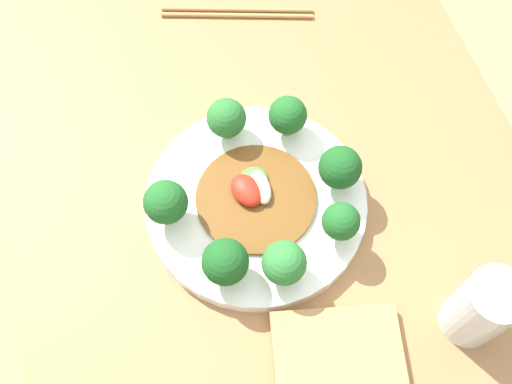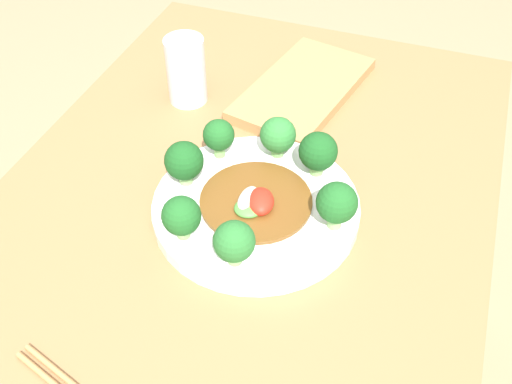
{
  "view_description": "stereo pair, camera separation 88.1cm",
  "coord_description": "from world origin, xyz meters",
  "px_view_note": "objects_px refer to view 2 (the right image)",
  "views": [
    {
      "loc": [
        0.3,
        -0.12,
        1.47
      ],
      "look_at": [
        -0.03,
        -0.03,
        0.8
      ],
      "focal_mm": 42.0,
      "sensor_mm": 36.0,
      "label": 1
    },
    {
      "loc": [
        -0.57,
        -0.23,
        1.37
      ],
      "look_at": [
        -0.03,
        -0.03,
        0.8
      ],
      "focal_mm": 42.0,
      "sensor_mm": 36.0,
      "label": 2
    }
  ],
  "objects_px": {
    "drinking_glass": "(186,71)",
    "broccoli_west": "(234,242)",
    "broccoli_north": "(184,161)",
    "broccoli_northeast": "(219,136)",
    "plate": "(256,208)",
    "cutting_board": "(303,89)",
    "broccoli_southeast": "(318,152)",
    "broccoli_east": "(278,135)",
    "broccoli_south": "(337,203)",
    "stirfry_center": "(255,201)",
    "broccoli_northwest": "(181,216)"
  },
  "relations": [
    {
      "from": "drinking_glass",
      "to": "broccoli_west",
      "type": "bearing_deg",
      "value": -146.83
    },
    {
      "from": "broccoli_north",
      "to": "broccoli_northeast",
      "type": "bearing_deg",
      "value": -18.58
    },
    {
      "from": "plate",
      "to": "cutting_board",
      "type": "relative_size",
      "value": 0.95
    },
    {
      "from": "broccoli_west",
      "to": "broccoli_southeast",
      "type": "distance_m",
      "value": 0.2
    },
    {
      "from": "broccoli_southeast",
      "to": "broccoli_east",
      "type": "bearing_deg",
      "value": 74.01
    },
    {
      "from": "broccoli_south",
      "to": "stirfry_center",
      "type": "distance_m",
      "value": 0.12
    },
    {
      "from": "broccoli_west",
      "to": "drinking_glass",
      "type": "relative_size",
      "value": 0.56
    },
    {
      "from": "broccoli_west",
      "to": "broccoli_southeast",
      "type": "relative_size",
      "value": 0.94
    },
    {
      "from": "broccoli_east",
      "to": "broccoli_northwest",
      "type": "bearing_deg",
      "value": 161.64
    },
    {
      "from": "broccoli_north",
      "to": "cutting_board",
      "type": "xyz_separation_m",
      "value": [
        0.29,
        -0.09,
        -0.05
      ]
    },
    {
      "from": "broccoli_west",
      "to": "plate",
      "type": "bearing_deg",
      "value": 5.41
    },
    {
      "from": "broccoli_south",
      "to": "stirfry_center",
      "type": "height_order",
      "value": "broccoli_south"
    },
    {
      "from": "stirfry_center",
      "to": "drinking_glass",
      "type": "relative_size",
      "value": 1.36
    },
    {
      "from": "broccoli_south",
      "to": "cutting_board",
      "type": "xyz_separation_m",
      "value": [
        0.3,
        0.13,
        -0.05
      ]
    },
    {
      "from": "plate",
      "to": "broccoli_northeast",
      "type": "distance_m",
      "value": 0.12
    },
    {
      "from": "broccoli_southeast",
      "to": "broccoli_northwest",
      "type": "bearing_deg",
      "value": 143.52
    },
    {
      "from": "stirfry_center",
      "to": "broccoli_northwest",
      "type": "bearing_deg",
      "value": 140.66
    },
    {
      "from": "broccoli_east",
      "to": "drinking_glass",
      "type": "xyz_separation_m",
      "value": [
        0.11,
        0.2,
        -0.0
      ]
    },
    {
      "from": "broccoli_northwest",
      "to": "cutting_board",
      "type": "bearing_deg",
      "value": -7.12
    },
    {
      "from": "broccoli_northwest",
      "to": "stirfry_center",
      "type": "bearing_deg",
      "value": -39.34
    },
    {
      "from": "broccoli_northwest",
      "to": "broccoli_south",
      "type": "relative_size",
      "value": 0.9
    },
    {
      "from": "stirfry_center",
      "to": "broccoli_west",
      "type": "bearing_deg",
      "value": -174.77
    },
    {
      "from": "broccoli_north",
      "to": "broccoli_west",
      "type": "relative_size",
      "value": 1.05
    },
    {
      "from": "drinking_glass",
      "to": "cutting_board",
      "type": "xyz_separation_m",
      "value": [
        0.08,
        -0.18,
        -0.05
      ]
    },
    {
      "from": "broccoli_south",
      "to": "cutting_board",
      "type": "relative_size",
      "value": 0.23
    },
    {
      "from": "broccoli_west",
      "to": "broccoli_east",
      "type": "bearing_deg",
      "value": 3.77
    },
    {
      "from": "broccoli_north",
      "to": "broccoli_west",
      "type": "bearing_deg",
      "value": -133.46
    },
    {
      "from": "broccoli_south",
      "to": "drinking_glass",
      "type": "height_order",
      "value": "drinking_glass"
    },
    {
      "from": "broccoli_north",
      "to": "broccoli_southeast",
      "type": "xyz_separation_m",
      "value": [
        0.08,
        -0.17,
        0.0
      ]
    },
    {
      "from": "broccoli_northeast",
      "to": "broccoli_north",
      "type": "bearing_deg",
      "value": 161.42
    },
    {
      "from": "broccoli_south",
      "to": "stirfry_center",
      "type": "relative_size",
      "value": 0.45
    },
    {
      "from": "broccoli_northwest",
      "to": "cutting_board",
      "type": "xyz_separation_m",
      "value": [
        0.39,
        -0.05,
        -0.05
      ]
    },
    {
      "from": "broccoli_east",
      "to": "drinking_glass",
      "type": "relative_size",
      "value": 0.56
    },
    {
      "from": "broccoli_northeast",
      "to": "broccoli_southeast",
      "type": "bearing_deg",
      "value": -85.2
    },
    {
      "from": "broccoli_north",
      "to": "stirfry_center",
      "type": "bearing_deg",
      "value": -95.13
    },
    {
      "from": "plate",
      "to": "broccoli_north",
      "type": "xyz_separation_m",
      "value": [
        0.01,
        0.11,
        0.05
      ]
    },
    {
      "from": "broccoli_northeast",
      "to": "broccoli_southeast",
      "type": "height_order",
      "value": "broccoli_southeast"
    },
    {
      "from": "broccoli_west",
      "to": "broccoli_south",
      "type": "relative_size",
      "value": 0.91
    },
    {
      "from": "broccoli_northwest",
      "to": "drinking_glass",
      "type": "relative_size",
      "value": 0.55
    },
    {
      "from": "plate",
      "to": "stirfry_center",
      "type": "bearing_deg",
      "value": -170.44
    },
    {
      "from": "broccoli_west",
      "to": "broccoli_northeast",
      "type": "relative_size",
      "value": 1.03
    },
    {
      "from": "broccoli_west",
      "to": "broccoli_east",
      "type": "relative_size",
      "value": 1.0
    },
    {
      "from": "plate",
      "to": "broccoli_northwest",
      "type": "relative_size",
      "value": 4.53
    },
    {
      "from": "plate",
      "to": "broccoli_northwest",
      "type": "height_order",
      "value": "broccoli_northwest"
    },
    {
      "from": "cutting_board",
      "to": "broccoli_south",
      "type": "bearing_deg",
      "value": -156.47
    },
    {
      "from": "plate",
      "to": "broccoli_north",
      "type": "relative_size",
      "value": 4.25
    },
    {
      "from": "broccoli_east",
      "to": "broccoli_south",
      "type": "relative_size",
      "value": 0.91
    },
    {
      "from": "broccoli_southeast",
      "to": "broccoli_west",
      "type": "bearing_deg",
      "value": 165.09
    },
    {
      "from": "stirfry_center",
      "to": "cutting_board",
      "type": "height_order",
      "value": "stirfry_center"
    },
    {
      "from": "broccoli_northwest",
      "to": "broccoli_southeast",
      "type": "height_order",
      "value": "broccoli_southeast"
    }
  ]
}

